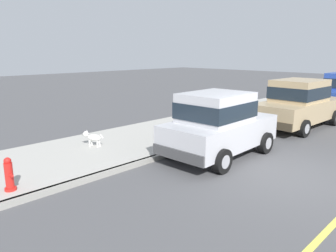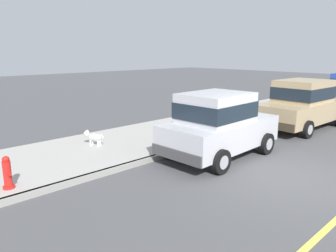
# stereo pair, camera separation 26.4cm
# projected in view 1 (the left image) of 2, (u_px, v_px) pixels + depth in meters

# --- Properties ---
(ground_plane) EXTENTS (80.00, 80.00, 0.00)m
(ground_plane) POSITION_uv_depth(u_px,v_px,m) (288.00, 176.00, 8.00)
(ground_plane) COLOR #4C4C4F
(curb) EXTENTS (0.16, 64.00, 0.14)m
(curb) POSITION_uv_depth(u_px,v_px,m) (191.00, 147.00, 10.18)
(curb) COLOR gray
(curb) RESTS_ON ground
(sidewalk) EXTENTS (3.60, 64.00, 0.14)m
(sidewalk) POSITION_uv_depth(u_px,v_px,m) (152.00, 137.00, 11.42)
(sidewalk) COLOR #A8A59E
(sidewalk) RESTS_ON ground
(car_silver_hatchback) EXTENTS (2.04, 3.85, 1.88)m
(car_silver_hatchback) POSITION_uv_depth(u_px,v_px,m) (218.00, 124.00, 9.29)
(car_silver_hatchback) COLOR #BCBCC1
(car_silver_hatchback) RESTS_ON ground
(car_tan_sedan) EXTENTS (2.16, 4.67, 1.92)m
(car_tan_sedan) POSITION_uv_depth(u_px,v_px,m) (299.00, 103.00, 12.96)
(car_tan_sedan) COLOR tan
(car_tan_sedan) RESTS_ON ground
(dog_white) EXTENTS (0.70, 0.41, 0.49)m
(dog_white) POSITION_uv_depth(u_px,v_px,m) (92.00, 137.00, 9.97)
(dog_white) COLOR white
(dog_white) RESTS_ON sidewalk
(fire_hydrant) EXTENTS (0.34, 0.24, 0.72)m
(fire_hydrant) POSITION_uv_depth(u_px,v_px,m) (9.00, 175.00, 6.77)
(fire_hydrant) COLOR red
(fire_hydrant) RESTS_ON sidewalk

